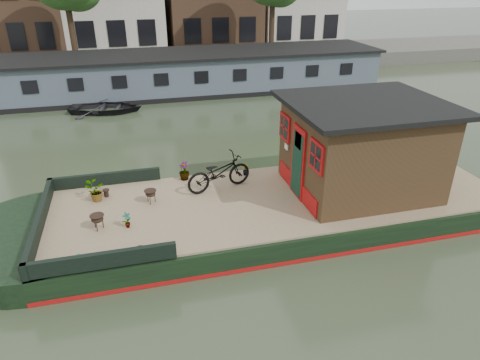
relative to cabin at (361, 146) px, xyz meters
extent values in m
plane|color=#2F3B26|center=(-2.19, 0.00, -1.88)|extent=(120.00, 120.00, 0.00)
cube|color=black|center=(-2.19, 0.00, -1.58)|extent=(12.00, 4.00, 0.60)
cylinder|color=black|center=(-8.19, 0.00, -1.58)|extent=(4.00, 4.00, 0.60)
cube|color=#9D0E0E|center=(-2.19, 0.00, -1.82)|extent=(12.02, 4.02, 0.10)
cube|color=#937C5B|center=(-2.19, 0.00, -1.25)|extent=(11.80, 3.80, 0.05)
cube|color=black|center=(-8.11, 0.00, -1.05)|extent=(0.12, 4.00, 0.35)
cube|color=black|center=(-6.69, 1.92, -1.05)|extent=(3.00, 0.12, 0.35)
cube|color=black|center=(-6.69, -1.92, -1.05)|extent=(3.00, 0.12, 0.35)
cube|color=black|center=(0.01, 0.00, -0.08)|extent=(3.50, 3.00, 2.30)
cube|color=black|center=(0.01, 0.00, 1.13)|extent=(4.00, 3.50, 0.12)
cube|color=#9D0E0E|center=(-1.77, 0.00, -0.28)|extent=(0.06, 0.80, 1.90)
cube|color=black|center=(-1.79, 0.00, -0.33)|extent=(0.04, 0.64, 1.70)
cube|color=#9D0E0E|center=(-1.77, -1.05, 0.32)|extent=(0.06, 0.72, 0.72)
cube|color=#9D0E0E|center=(-1.77, 1.05, 0.32)|extent=(0.06, 0.72, 0.72)
imported|color=black|center=(-3.67, 0.88, -0.74)|extent=(1.95, 1.08, 0.97)
imported|color=#9D572D|center=(-6.15, -0.51, -1.03)|extent=(0.25, 0.23, 0.40)
imported|color=brown|center=(-2.76, 1.55, -1.07)|extent=(0.17, 0.20, 0.33)
imported|color=#AC4D32|center=(-6.91, 1.01, -0.96)|extent=(0.49, 0.43, 0.54)
imported|color=brown|center=(-4.51, 1.70, -0.96)|extent=(0.41, 0.41, 0.53)
imported|color=brown|center=(-7.12, -1.70, -1.10)|extent=(0.14, 0.16, 0.26)
cylinder|color=black|center=(-6.66, 1.19, -1.13)|extent=(0.18, 0.18, 0.20)
cylinder|color=black|center=(-5.91, -1.70, -1.13)|extent=(0.18, 0.18, 0.20)
imported|color=black|center=(-6.93, 11.16, -1.53)|extent=(3.73, 2.97, 0.69)
cube|color=#414E57|center=(-2.19, 14.00, -0.88)|extent=(20.00, 4.00, 2.00)
cube|color=black|center=(-2.19, 14.00, 0.17)|extent=(20.40, 4.40, 0.12)
cube|color=black|center=(-2.19, 14.00, -1.76)|extent=(20.00, 4.05, 0.24)
cube|color=#47443F|center=(-2.19, 20.50, -1.43)|extent=(60.00, 6.00, 0.90)
cylinder|color=#332316|center=(-8.69, 19.00, 1.02)|extent=(0.36, 0.36, 4.00)
cylinder|color=#332316|center=(3.81, 19.00, 1.02)|extent=(0.36, 0.36, 4.00)
camera|label=1|loc=(-5.75, -9.35, 4.17)|focal=32.00mm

